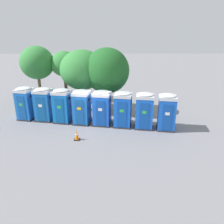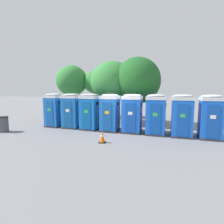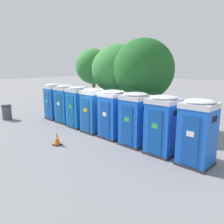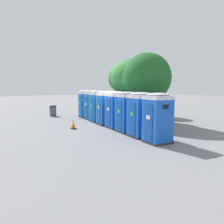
# 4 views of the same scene
# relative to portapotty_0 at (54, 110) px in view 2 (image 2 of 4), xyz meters

# --- Properties ---
(ground_plane) EXTENTS (120.00, 120.00, 0.00)m
(ground_plane) POSITION_rel_portapotty_0_xyz_m (5.22, -0.92, -1.28)
(ground_plane) COLOR slate
(portapotty_0) EXTENTS (1.40, 1.43, 2.54)m
(portapotty_0) POSITION_rel_portapotty_0_xyz_m (0.00, 0.00, 0.00)
(portapotty_0) COLOR #2D2D33
(portapotty_0) RESTS_ON ground
(portapotty_1) EXTENTS (1.39, 1.38, 2.54)m
(portapotty_1) POSITION_rel_portapotty_0_xyz_m (1.49, -0.29, -0.00)
(portapotty_1) COLOR #2D2D33
(portapotty_1) RESTS_ON ground
(portapotty_2) EXTENTS (1.44, 1.42, 2.54)m
(portapotty_2) POSITION_rel_portapotty_0_xyz_m (2.96, -0.65, -0.00)
(portapotty_2) COLOR #2D2D33
(portapotty_2) RESTS_ON ground
(portapotty_3) EXTENTS (1.38, 1.40, 2.54)m
(portapotty_3) POSITION_rel_portapotty_0_xyz_m (4.44, -0.98, -0.00)
(portapotty_3) COLOR #2D2D33
(portapotty_3) RESTS_ON ground
(portapotty_4) EXTENTS (1.43, 1.41, 2.54)m
(portapotty_4) POSITION_rel_portapotty_0_xyz_m (5.93, -1.22, -0.00)
(portapotty_4) COLOR #2D2D33
(portapotty_4) RESTS_ON ground
(portapotty_5) EXTENTS (1.42, 1.41, 2.54)m
(portapotty_5) POSITION_rel_portapotty_0_xyz_m (7.42, -1.53, -0.00)
(portapotty_5) COLOR #2D2D33
(portapotty_5) RESTS_ON ground
(portapotty_6) EXTENTS (1.41, 1.39, 2.54)m
(portapotty_6) POSITION_rel_portapotty_0_xyz_m (8.90, -1.83, -0.00)
(portapotty_6) COLOR #2D2D33
(portapotty_6) RESTS_ON ground
(portapotty_7) EXTENTS (1.38, 1.39, 2.54)m
(portapotty_7) POSITION_rel_portapotty_0_xyz_m (10.38, -2.13, -0.00)
(portapotty_7) COLOR #2D2D33
(portapotty_7) RESTS_ON ground
(street_tree_0) EXTENTS (3.59, 3.59, 5.33)m
(street_tree_0) POSITION_rel_portapotty_0_xyz_m (6.28, 1.45, 2.22)
(street_tree_0) COLOR #4C3826
(street_tree_0) RESTS_ON ground
(street_tree_1) EXTENTS (3.65, 3.65, 5.14)m
(street_tree_1) POSITION_rel_portapotty_0_xyz_m (4.24, 1.99, 2.20)
(street_tree_1) COLOR brown
(street_tree_1) RESTS_ON ground
(street_tree_2) EXTENTS (2.65, 2.65, 4.80)m
(street_tree_2) POSITION_rel_portapotty_0_xyz_m (2.17, 5.13, 2.28)
(street_tree_2) COLOR #4C3826
(street_tree_2) RESTS_ON ground
(street_tree_3) EXTENTS (3.16, 3.16, 5.29)m
(street_tree_3) POSITION_rel_portapotty_0_xyz_m (-0.33, 4.88, 2.44)
(street_tree_3) COLOR brown
(street_tree_3) RESTS_ON ground
(trash_can) EXTENTS (0.67, 0.67, 1.03)m
(trash_can) POSITION_rel_portapotty_0_xyz_m (-2.61, -2.14, -0.76)
(trash_can) COLOR #4C4C54
(trash_can) RESTS_ON ground
(traffic_cone) EXTENTS (0.36, 0.36, 0.64)m
(traffic_cone) POSITION_rel_portapotty_0_xyz_m (4.40, -3.69, -0.97)
(traffic_cone) COLOR black
(traffic_cone) RESTS_ON ground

